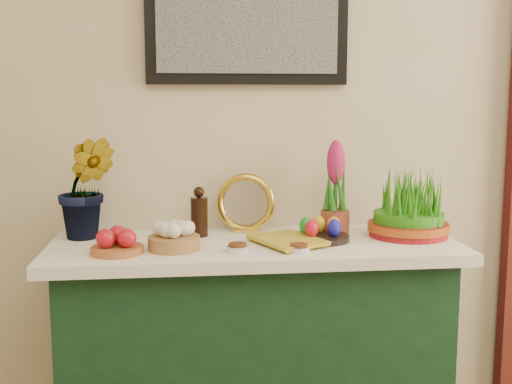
# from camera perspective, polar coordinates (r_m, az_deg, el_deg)

# --- Properties ---
(sideboard) EXTENTS (1.30, 0.45, 0.85)m
(sideboard) POSITION_cam_1_polar(r_m,az_deg,el_deg) (2.37, -0.14, -15.44)
(sideboard) COLOR #163E21
(sideboard) RESTS_ON ground
(tablecloth) EXTENTS (1.40, 0.55, 0.04)m
(tablecloth) POSITION_cam_1_polar(r_m,az_deg,el_deg) (2.23, -0.15, -4.91)
(tablecloth) COLOR white
(tablecloth) RESTS_ON sideboard
(hyacinth_green) EXTENTS (0.24, 0.20, 0.48)m
(hyacinth_green) POSITION_cam_1_polar(r_m,az_deg,el_deg) (2.31, -14.88, 1.81)
(hyacinth_green) COLOR #26721B
(hyacinth_green) RESTS_ON tablecloth
(apple_bowl) EXTENTS (0.18, 0.18, 0.08)m
(apple_bowl) POSITION_cam_1_polar(r_m,az_deg,el_deg) (2.09, -12.25, -4.42)
(apple_bowl) COLOR #A35A2E
(apple_bowl) RESTS_ON tablecloth
(garlic_basket) EXTENTS (0.22, 0.22, 0.09)m
(garlic_basket) POSITION_cam_1_polar(r_m,az_deg,el_deg) (2.11, -7.31, -4.07)
(garlic_basket) COLOR #A88043
(garlic_basket) RESTS_ON tablecloth
(vinegar_cruet) EXTENTS (0.06, 0.06, 0.18)m
(vinegar_cruet) POSITION_cam_1_polar(r_m,az_deg,el_deg) (2.30, -5.07, -2.00)
(vinegar_cruet) COLOR black
(vinegar_cruet) RESTS_ON tablecloth
(mirror) EXTENTS (0.22, 0.10, 0.22)m
(mirror) POSITION_cam_1_polar(r_m,az_deg,el_deg) (2.36, -0.92, -1.04)
(mirror) COLOR gold
(mirror) RESTS_ON tablecloth
(book) EXTENTS (0.25, 0.29, 0.03)m
(book) POSITION_cam_1_polar(r_m,az_deg,el_deg) (2.12, 0.77, -4.55)
(book) COLOR gold
(book) RESTS_ON tablecloth
(spice_dish_left) EXTENTS (0.07, 0.07, 0.03)m
(spice_dish_left) POSITION_cam_1_polar(r_m,az_deg,el_deg) (2.07, -1.65, -5.00)
(spice_dish_left) COLOR silver
(spice_dish_left) RESTS_ON tablecloth
(spice_dish_right) EXTENTS (0.07, 0.07, 0.03)m
(spice_dish_right) POSITION_cam_1_polar(r_m,az_deg,el_deg) (2.07, 3.82, -5.04)
(spice_dish_right) COLOR silver
(spice_dish_right) RESTS_ON tablecloth
(egg_plate) EXTENTS (0.22, 0.22, 0.08)m
(egg_plate) POSITION_cam_1_polar(r_m,az_deg,el_deg) (2.24, 5.79, -3.59)
(egg_plate) COLOR black
(egg_plate) RESTS_ON tablecloth
(hyacinth_pink) EXTENTS (0.10, 0.10, 0.34)m
(hyacinth_pink) POSITION_cam_1_polar(r_m,az_deg,el_deg) (2.34, 7.07, 0.01)
(hyacinth_pink) COLOR #9A462E
(hyacinth_pink) RESTS_ON tablecloth
(wheatgrass_sabzeh) EXTENTS (0.29, 0.29, 0.24)m
(wheatgrass_sabzeh) POSITION_cam_1_polar(r_m,az_deg,el_deg) (2.35, 13.43, -1.39)
(wheatgrass_sabzeh) COLOR maroon
(wheatgrass_sabzeh) RESTS_ON tablecloth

